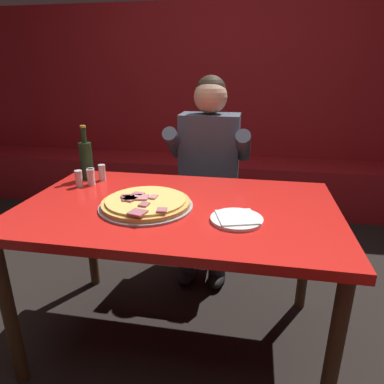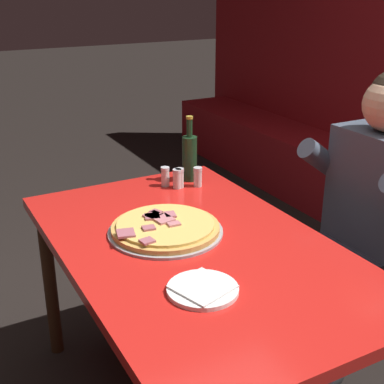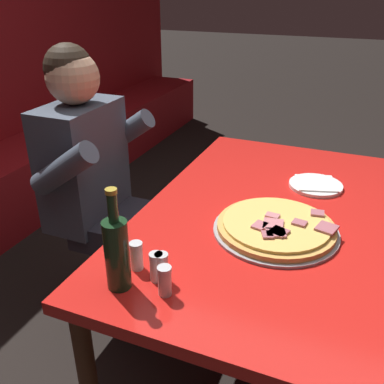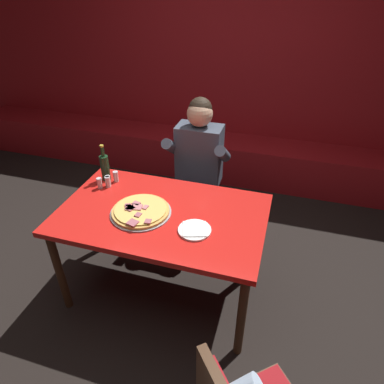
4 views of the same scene
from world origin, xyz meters
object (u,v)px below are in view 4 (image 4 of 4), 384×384
object	(u,v)px
shaker_oregano	(116,177)
diner_seated_blue_shirt	(196,167)
plate_white_paper	(195,230)
shaker_parmesan	(100,184)
main_dining_table	(162,221)
beer_bottle	(105,167)
shaker_red_pepper_flakes	(108,182)
pizza	(141,211)
shaker_black_pepper	(108,181)

from	to	relation	value
shaker_oregano	diner_seated_blue_shirt	distance (m)	0.69
plate_white_paper	shaker_oregano	world-z (taller)	shaker_oregano
shaker_oregano	shaker_parmesan	size ratio (longest dim) A/B	1.00
main_dining_table	plate_white_paper	xyz separation A→B (m)	(0.27, -0.12, 0.09)
beer_bottle	shaker_red_pepper_flakes	xyz separation A→B (m)	(0.06, -0.10, -0.07)
main_dining_table	diner_seated_blue_shirt	world-z (taller)	diner_seated_blue_shirt
main_dining_table	pizza	bearing A→B (deg)	-158.05
shaker_black_pepper	pizza	bearing A→B (deg)	-33.81
pizza	shaker_black_pepper	bearing A→B (deg)	146.19
shaker_oregano	main_dining_table	bearing A→B (deg)	-29.76
plate_white_paper	shaker_red_pepper_flakes	size ratio (longest dim) A/B	2.44
pizza	plate_white_paper	xyz separation A→B (m)	(0.40, -0.07, -0.01)
shaker_parmesan	shaker_oregano	bearing A→B (deg)	60.04
shaker_red_pepper_flakes	diner_seated_blue_shirt	size ratio (longest dim) A/B	0.07
pizza	beer_bottle	distance (m)	0.55
main_dining_table	shaker_red_pepper_flakes	bearing A→B (deg)	159.84
shaker_black_pepper	shaker_oregano	distance (m)	0.08
shaker_oregano	shaker_red_pepper_flakes	world-z (taller)	same
main_dining_table	shaker_red_pepper_flakes	xyz separation A→B (m)	(-0.50, 0.18, 0.12)
plate_white_paper	diner_seated_blue_shirt	distance (m)	0.89
shaker_parmesan	shaker_red_pepper_flakes	xyz separation A→B (m)	(0.05, 0.03, 0.00)
main_dining_table	shaker_red_pepper_flakes	distance (m)	0.54
shaker_black_pepper	beer_bottle	bearing A→B (deg)	126.85
shaker_oregano	shaker_red_pepper_flakes	xyz separation A→B (m)	(-0.02, -0.09, 0.00)
pizza	diner_seated_blue_shirt	size ratio (longest dim) A/B	0.32
main_dining_table	shaker_oregano	distance (m)	0.56
main_dining_table	plate_white_paper	distance (m)	0.31
main_dining_table	beer_bottle	distance (m)	0.66
beer_bottle	shaker_black_pepper	distance (m)	0.12
beer_bottle	diner_seated_blue_shirt	bearing A→B (deg)	37.13
main_dining_table	pizza	world-z (taller)	pizza
beer_bottle	shaker_black_pepper	size ratio (longest dim) A/B	3.40
main_dining_table	plate_white_paper	bearing A→B (deg)	-24.82
shaker_red_pepper_flakes	pizza	bearing A→B (deg)	-32.54
shaker_oregano	shaker_parmesan	bearing A→B (deg)	-119.96
pizza	shaker_black_pepper	xyz separation A→B (m)	(-0.37, 0.25, 0.02)
shaker_black_pepper	shaker_parmesan	xyz separation A→B (m)	(-0.05, -0.05, 0.00)
shaker_parmesan	shaker_black_pepper	bearing A→B (deg)	46.20
plate_white_paper	beer_bottle	xyz separation A→B (m)	(-0.83, 0.40, 0.10)
pizza	beer_bottle	size ratio (longest dim) A/B	1.40
beer_bottle	shaker_red_pepper_flakes	distance (m)	0.14
shaker_parmesan	shaker_red_pepper_flakes	bearing A→B (deg)	33.95
main_dining_table	shaker_parmesan	xyz separation A→B (m)	(-0.55, 0.15, 0.12)
beer_bottle	shaker_black_pepper	world-z (taller)	beer_bottle
main_dining_table	beer_bottle	xyz separation A→B (m)	(-0.56, 0.28, 0.19)
beer_bottle	main_dining_table	bearing A→B (deg)	-26.32
shaker_oregano	shaker_red_pepper_flakes	distance (m)	0.09
diner_seated_blue_shirt	shaker_red_pepper_flakes	bearing A→B (deg)	-134.19
beer_bottle	diner_seated_blue_shirt	xyz separation A→B (m)	(0.60, 0.45, -0.15)
plate_white_paper	shaker_black_pepper	bearing A→B (deg)	157.36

